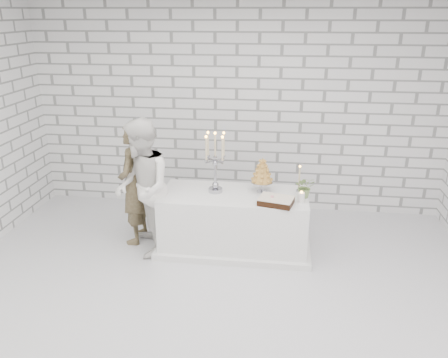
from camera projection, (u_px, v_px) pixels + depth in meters
ground at (210, 299)px, 4.79m from camera, size 6.00×5.00×0.01m
wall_back at (236, 110)px, 6.58m from camera, size 6.00×0.01×3.00m
wall_front at (115, 350)px, 1.94m from camera, size 6.00×0.01×3.00m
cake_table at (234, 221)px, 5.69m from camera, size 1.80×0.80×0.75m
groom at (134, 184)px, 5.76m from camera, size 0.39×0.59×1.58m
bride at (142, 188)px, 5.45m from camera, size 0.91×1.01×1.70m
candelabra at (215, 163)px, 5.48m from camera, size 0.33×0.33×0.77m
croquembouche at (262, 175)px, 5.55m from camera, size 0.30×0.30×0.44m
chocolate_cake at (276, 201)px, 5.25m from camera, size 0.44×0.36×0.08m
pillar_candle at (301, 197)px, 5.29m from camera, size 0.10×0.10×0.12m
extra_taper at (299, 179)px, 5.57m from camera, size 0.06×0.06×0.32m
flowers at (305, 187)px, 5.42m from camera, size 0.25×0.22×0.26m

